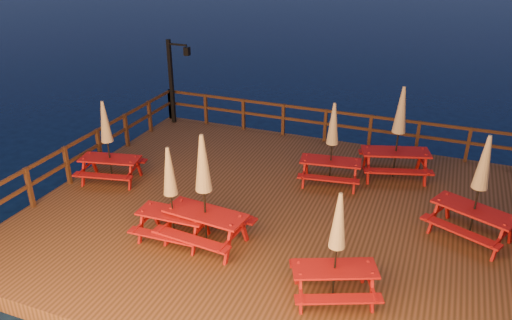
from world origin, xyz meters
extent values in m
plane|color=black|center=(0.00, 0.00, 0.00)|extent=(500.00, 500.00, 0.00)
cube|color=#422A15|center=(0.00, 0.00, 0.20)|extent=(12.00, 10.00, 0.40)
cylinder|color=#3B1E12|center=(-5.60, 4.60, -0.30)|extent=(0.24, 0.24, 1.40)
cylinder|color=#3B1E12|center=(0.00, 4.60, -0.30)|extent=(0.24, 0.24, 1.40)
cylinder|color=#3B1E12|center=(5.60, 4.60, -0.30)|extent=(0.24, 0.24, 1.40)
cube|color=#3B1E12|center=(0.00, 4.85, 1.45)|extent=(11.70, 0.06, 0.09)
cube|color=#3B1E12|center=(0.00, 4.85, 1.01)|extent=(11.70, 0.06, 0.09)
cube|color=#3B1E12|center=(-4.68, 4.85, 0.95)|extent=(0.10, 0.10, 1.10)
cube|color=#3B1E12|center=(0.00, 4.85, 0.95)|extent=(0.10, 0.10, 1.10)
cube|color=#3B1E12|center=(4.68, 4.85, 0.95)|extent=(0.10, 0.10, 1.10)
cube|color=#3B1E12|center=(-5.85, 0.00, 1.45)|extent=(0.06, 9.70, 0.09)
cube|color=#3B1E12|center=(-5.85, 0.00, 1.01)|extent=(0.06, 9.70, 0.09)
cube|color=#3B1E12|center=(-5.85, 0.00, 0.95)|extent=(0.10, 0.10, 1.10)
cube|color=#3B1E12|center=(-5.85, 3.88, 0.95)|extent=(0.10, 0.10, 1.10)
cube|color=black|center=(-5.55, 4.55, 1.90)|extent=(0.12, 0.12, 3.00)
cube|color=black|center=(-5.20, 4.55, 3.25)|extent=(0.70, 0.06, 0.06)
cube|color=black|center=(-4.85, 4.55, 3.05)|extent=(0.18, 0.18, 0.28)
sphere|color=#FFC366|center=(-4.85, 4.55, 3.05)|extent=(0.14, 0.14, 0.14)
cube|color=maroon|center=(2.48, 3.00, 1.17)|extent=(1.99, 1.24, 0.05)
cube|color=maroon|center=(2.29, 3.59, 0.86)|extent=(1.86, 0.82, 0.05)
cube|color=maroon|center=(2.66, 2.41, 0.86)|extent=(1.86, 0.82, 0.05)
cube|color=maroon|center=(1.63, 3.10, 0.79)|extent=(0.09, 0.12, 0.77)
cube|color=maroon|center=(1.83, 2.45, 0.79)|extent=(0.09, 0.12, 0.77)
cube|color=maroon|center=(3.12, 3.55, 0.79)|extent=(0.09, 0.12, 0.77)
cube|color=maroon|center=(3.32, 2.90, 0.79)|extent=(0.09, 0.12, 0.77)
cylinder|color=black|center=(2.48, 3.00, 1.69)|extent=(0.05, 0.05, 2.58)
cone|color=tan|center=(2.48, 3.00, 2.41)|extent=(0.37, 0.37, 1.29)
sphere|color=black|center=(2.48, 3.00, 3.01)|extent=(0.07, 0.07, 0.07)
cube|color=maroon|center=(-4.84, -0.13, 1.08)|extent=(1.73, 0.96, 0.05)
cube|color=maroon|center=(-4.95, 0.40, 0.81)|extent=(1.65, 0.59, 0.05)
cube|color=maroon|center=(-4.72, -0.67, 0.81)|extent=(1.65, 0.59, 0.05)
cube|color=maroon|center=(-5.57, 0.02, 0.74)|extent=(0.07, 0.10, 0.68)
cube|color=maroon|center=(-5.44, -0.57, 0.74)|extent=(0.07, 0.10, 0.68)
cube|color=maroon|center=(-4.24, 0.30, 0.74)|extent=(0.07, 0.10, 0.68)
cube|color=maroon|center=(-4.11, -0.28, 0.74)|extent=(0.07, 0.10, 0.68)
cylinder|color=black|center=(-4.84, -0.13, 1.53)|extent=(0.04, 0.04, 2.27)
cone|color=tan|center=(-4.84, -0.13, 2.17)|extent=(0.33, 0.33, 1.13)
sphere|color=black|center=(-4.84, -0.13, 2.69)|extent=(0.06, 0.06, 0.06)
cube|color=maroon|center=(2.07, -2.64, 1.07)|extent=(1.71, 1.19, 0.04)
cube|color=maroon|center=(1.87, -2.15, 0.80)|extent=(1.57, 0.85, 0.04)
cube|color=maroon|center=(2.28, -3.13, 0.80)|extent=(1.57, 0.85, 0.04)
cube|color=maroon|center=(1.35, -2.63, 0.73)|extent=(0.08, 0.10, 0.67)
cube|color=maroon|center=(1.58, -3.17, 0.73)|extent=(0.08, 0.10, 0.67)
cube|color=maroon|center=(2.57, -2.11, 0.73)|extent=(0.08, 0.10, 0.67)
cube|color=maroon|center=(2.80, -2.65, 0.73)|extent=(0.08, 0.10, 0.67)
cylinder|color=black|center=(2.07, -2.64, 1.51)|extent=(0.04, 0.04, 2.22)
cone|color=tan|center=(2.07, -2.64, 2.13)|extent=(0.32, 0.32, 1.11)
sphere|color=black|center=(2.07, -2.64, 2.64)|extent=(0.06, 0.06, 0.06)
cube|color=maroon|center=(-1.01, -1.89, 1.17)|extent=(1.90, 0.89, 0.05)
cube|color=maroon|center=(-0.95, -1.28, 0.86)|extent=(1.86, 0.46, 0.05)
cube|color=maroon|center=(-1.07, -2.51, 0.86)|extent=(1.86, 0.46, 0.05)
cube|color=maroon|center=(-1.75, -1.48, 0.78)|extent=(0.07, 0.11, 0.77)
cube|color=maroon|center=(-1.81, -2.16, 0.78)|extent=(0.07, 0.11, 0.77)
cube|color=maroon|center=(-0.21, -1.63, 0.78)|extent=(0.07, 0.11, 0.77)
cube|color=maroon|center=(-0.28, -2.30, 0.78)|extent=(0.07, 0.11, 0.77)
cylinder|color=black|center=(-1.01, -1.89, 1.68)|extent=(0.05, 0.05, 2.56)
cone|color=tan|center=(-1.01, -1.89, 2.40)|extent=(0.37, 0.37, 1.28)
sphere|color=black|center=(-1.01, -1.89, 2.99)|extent=(0.07, 0.07, 0.07)
cube|color=maroon|center=(0.88, 1.94, 1.08)|extent=(1.72, 0.88, 0.05)
cube|color=maroon|center=(0.80, 2.48, 0.81)|extent=(1.66, 0.50, 0.05)
cube|color=maroon|center=(0.96, 1.40, 0.81)|extent=(1.66, 0.50, 0.05)
cube|color=maroon|center=(0.16, 2.13, 0.74)|extent=(0.07, 0.10, 0.68)
cube|color=maroon|center=(0.25, 1.54, 0.74)|extent=(0.07, 0.10, 0.68)
cube|color=maroon|center=(1.51, 2.34, 0.74)|extent=(0.07, 0.10, 0.68)
cube|color=maroon|center=(1.60, 1.74, 0.74)|extent=(0.07, 0.10, 0.68)
cylinder|color=black|center=(0.88, 1.94, 1.54)|extent=(0.04, 0.04, 2.28)
cone|color=tan|center=(0.88, 1.94, 2.18)|extent=(0.33, 0.33, 1.14)
sphere|color=black|center=(0.88, 1.94, 2.70)|extent=(0.06, 0.06, 0.06)
cube|color=maroon|center=(-1.77, -2.02, 1.07)|extent=(1.62, 0.68, 0.04)
cube|color=maroon|center=(-1.79, -1.49, 0.80)|extent=(1.60, 0.30, 0.04)
cube|color=maroon|center=(-1.75, -2.55, 0.80)|extent=(1.60, 0.30, 0.04)
cube|color=maroon|center=(-2.44, -1.75, 0.73)|extent=(0.06, 0.09, 0.67)
cube|color=maroon|center=(-2.42, -2.33, 0.73)|extent=(0.06, 0.09, 0.67)
cube|color=maroon|center=(-1.11, -1.70, 0.73)|extent=(0.06, 0.09, 0.67)
cube|color=maroon|center=(-1.09, -2.29, 0.73)|extent=(0.06, 0.09, 0.67)
cylinder|color=black|center=(-1.77, -2.02, 1.51)|extent=(0.04, 0.04, 2.22)
cone|color=tan|center=(-1.77, -2.02, 2.13)|extent=(0.32, 0.32, 1.11)
sphere|color=black|center=(-1.77, -2.02, 2.64)|extent=(0.06, 0.06, 0.06)
cube|color=maroon|center=(4.51, 0.48, 1.14)|extent=(1.90, 1.37, 0.05)
cube|color=maroon|center=(4.76, 1.02, 0.84)|extent=(1.73, 0.99, 0.05)
cube|color=maroon|center=(4.27, -0.06, 0.84)|extent=(1.73, 0.99, 0.05)
cube|color=maroon|center=(3.97, 1.09, 0.77)|extent=(0.09, 0.11, 0.74)
cube|color=maroon|center=(3.70, 0.49, 0.77)|extent=(0.09, 0.11, 0.74)
cube|color=maroon|center=(5.32, 0.47, 0.77)|extent=(0.09, 0.11, 0.74)
cube|color=maroon|center=(5.05, -0.12, 0.77)|extent=(0.09, 0.11, 0.74)
cylinder|color=black|center=(4.51, 0.48, 1.63)|extent=(0.04, 0.04, 2.47)
cone|color=tan|center=(4.51, 0.48, 2.33)|extent=(0.36, 0.36, 1.23)
sphere|color=black|center=(4.51, 0.48, 2.90)|extent=(0.07, 0.07, 0.07)
camera|label=1|loc=(3.47, -10.25, 6.91)|focal=35.00mm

